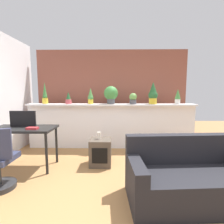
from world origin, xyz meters
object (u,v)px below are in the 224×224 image
Objects in this scene: potted_plant_2 at (91,97)px; vase_on_shelf at (99,135)px; potted_plant_6 at (178,96)px; side_cube_shelf at (101,152)px; potted_plant_4 at (133,98)px; tv_monitor at (23,119)px; potted_plant_5 at (153,93)px; desk at (24,132)px; potted_plant_1 at (68,99)px; couch at (189,179)px; book_on_desk at (32,128)px; potted_plant_3 at (111,94)px; potted_plant_0 at (45,95)px.

potted_plant_2 reaches higher than vase_on_shelf.
side_cube_shelf is at bearing -150.20° from potted_plant_6.
potted_plant_4 is 0.55× the size of tv_monitor.
desk is (-2.55, -1.13, -0.68)m from potted_plant_5.
couch is (2.08, -2.05, -0.94)m from potted_plant_1.
potted_plant_4 is at bearing 54.16° from side_cube_shelf.
side_cube_shelf is (0.85, -1.00, -0.97)m from potted_plant_1.
potted_plant_6 is 3.23m from book_on_desk.
tv_monitor is (-0.04, 0.08, 0.23)m from desk.
potted_plant_1 is at bearing -178.14° from potted_plant_3.
book_on_desk reaches higher than side_cube_shelf.
vase_on_shelf is at bearing -35.54° from potted_plant_0.
book_on_desk is at bearing -151.25° from potted_plant_5.
desk reaches higher than side_cube_shelf.
desk is 1.36m from vase_on_shelf.
potted_plant_1 reaches higher than vase_on_shelf.
potted_plant_2 is 1.48× the size of potted_plant_4.
potted_plant_1 is 1.25m from tv_monitor.
potted_plant_6 reaches higher than couch.
potted_plant_3 is 2.30× the size of book_on_desk.
potted_plant_4 is 2.29m from couch.
book_on_desk is (0.29, -1.32, -0.54)m from potted_plant_0.
side_cube_shelf is at bearing 139.27° from couch.
desk is at bearing -159.73° from potted_plant_6.
potted_plant_5 reaches higher than book_on_desk.
potted_plant_5 reaches higher than potted_plant_4.
desk is at bearing -173.86° from side_cube_shelf.
tv_monitor is 1.43m from vase_on_shelf.
potted_plant_6 is at bearing 18.74° from tv_monitor.
desk is 2.35× the size of tv_monitor.
vase_on_shelf is at bearing 7.23° from desk.
potted_plant_2 is at bearing 44.38° from tv_monitor.
potted_plant_1 is at bearing 62.05° from tv_monitor.
vase_on_shelf is (-0.73, -0.95, -0.66)m from potted_plant_4.
tv_monitor is 0.29× the size of couch.
potted_plant_2 is 0.24× the size of couch.
potted_plant_0 is 1.37× the size of potted_plant_2.
desk is at bearing -172.77° from vase_on_shelf.
potted_plant_6 reaches higher than tv_monitor.
vase_on_shelf is (-1.20, -0.95, -0.78)m from potted_plant_5.
potted_plant_1 is 0.55× the size of potted_plant_5.
desk is (0.06, -1.18, -0.64)m from potted_plant_0.
potted_plant_6 is 0.72× the size of side_cube_shelf.
tv_monitor is (-2.59, -1.05, -0.45)m from potted_plant_5.
potted_plant_0 is 1.46m from book_on_desk.
potted_plant_6 reaches higher than potted_plant_4.
couch is at bearing -19.24° from desk.
vase_on_shelf is (0.29, -0.98, -0.71)m from potted_plant_2.
potted_plant_2 is at bearing 47.57° from desk.
potted_plant_6 reaches higher than vase_on_shelf.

